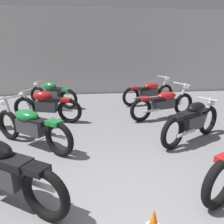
{
  "coord_description": "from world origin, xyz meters",
  "views": [
    {
      "loc": [
        -0.56,
        -1.67,
        1.89
      ],
      "look_at": [
        0.0,
        2.84,
        0.55
      ],
      "focal_mm": 33.6,
      "sensor_mm": 36.0,
      "label": 1
    }
  ],
  "objects_px": {
    "motorcycle_left_row_0": "(3,171)",
    "motorcycle_right_row_3": "(149,92)",
    "motorcycle_left_row_2": "(46,105)",
    "motorcycle_right_row_1": "(193,121)",
    "motorcycle_left_row_1": "(31,126)",
    "motorcycle_right_row_2": "(164,103)",
    "motorcycle_left_row_3": "(52,94)"
  },
  "relations": [
    {
      "from": "motorcycle_right_row_1",
      "to": "motorcycle_left_row_1",
      "type": "bearing_deg",
      "value": 177.98
    },
    {
      "from": "motorcycle_right_row_1",
      "to": "motorcycle_left_row_2",
      "type": "bearing_deg",
      "value": 152.88
    },
    {
      "from": "motorcycle_left_row_1",
      "to": "motorcycle_right_row_2",
      "type": "height_order",
      "value": "same"
    },
    {
      "from": "motorcycle_left_row_0",
      "to": "motorcycle_left_row_1",
      "type": "bearing_deg",
      "value": 92.29
    },
    {
      "from": "motorcycle_left_row_3",
      "to": "motorcycle_right_row_2",
      "type": "height_order",
      "value": "motorcycle_right_row_2"
    },
    {
      "from": "motorcycle_left_row_0",
      "to": "motorcycle_left_row_2",
      "type": "distance_m",
      "value": 3.24
    },
    {
      "from": "motorcycle_left_row_1",
      "to": "motorcycle_left_row_0",
      "type": "bearing_deg",
      "value": -87.71
    },
    {
      "from": "motorcycle_left_row_3",
      "to": "motorcycle_right_row_2",
      "type": "bearing_deg",
      "value": -26.92
    },
    {
      "from": "motorcycle_left_row_2",
      "to": "motorcycle_right_row_1",
      "type": "xyz_separation_m",
      "value": [
        3.31,
        -1.7,
        0.0
      ]
    },
    {
      "from": "motorcycle_right_row_2",
      "to": "motorcycle_right_row_3",
      "type": "relative_size",
      "value": 1.01
    },
    {
      "from": "motorcycle_left_row_3",
      "to": "motorcycle_right_row_3",
      "type": "distance_m",
      "value": 3.42
    },
    {
      "from": "motorcycle_right_row_2",
      "to": "motorcycle_left_row_0",
      "type": "bearing_deg",
      "value": -135.86
    },
    {
      "from": "motorcycle_left_row_0",
      "to": "motorcycle_left_row_2",
      "type": "bearing_deg",
      "value": 90.56
    },
    {
      "from": "motorcycle_right_row_1",
      "to": "motorcycle_right_row_2",
      "type": "height_order",
      "value": "motorcycle_right_row_2"
    },
    {
      "from": "motorcycle_left_row_2",
      "to": "motorcycle_left_row_3",
      "type": "height_order",
      "value": "same"
    },
    {
      "from": "motorcycle_left_row_2",
      "to": "motorcycle_right_row_3",
      "type": "bearing_deg",
      "value": 25.44
    },
    {
      "from": "motorcycle_left_row_1",
      "to": "motorcycle_right_row_1",
      "type": "distance_m",
      "value": 3.35
    },
    {
      "from": "motorcycle_left_row_2",
      "to": "motorcycle_right_row_1",
      "type": "height_order",
      "value": "same"
    },
    {
      "from": "motorcycle_left_row_1",
      "to": "motorcycle_right_row_2",
      "type": "distance_m",
      "value": 3.63
    },
    {
      "from": "motorcycle_left_row_0",
      "to": "motorcycle_right_row_1",
      "type": "bearing_deg",
      "value": 25.18
    },
    {
      "from": "motorcycle_left_row_2",
      "to": "motorcycle_right_row_1",
      "type": "bearing_deg",
      "value": -27.12
    },
    {
      "from": "motorcycle_left_row_2",
      "to": "motorcycle_right_row_1",
      "type": "distance_m",
      "value": 3.72
    },
    {
      "from": "motorcycle_left_row_0",
      "to": "motorcycle_right_row_3",
      "type": "relative_size",
      "value": 0.82
    },
    {
      "from": "motorcycle_left_row_0",
      "to": "motorcycle_right_row_1",
      "type": "distance_m",
      "value": 3.63
    },
    {
      "from": "motorcycle_left_row_0",
      "to": "motorcycle_right_row_2",
      "type": "xyz_separation_m",
      "value": [
        3.24,
        3.15,
        -0.01
      ]
    },
    {
      "from": "motorcycle_left_row_3",
      "to": "motorcycle_right_row_2",
      "type": "distance_m",
      "value": 3.75
    },
    {
      "from": "motorcycle_left_row_2",
      "to": "motorcycle_right_row_2",
      "type": "distance_m",
      "value": 3.28
    },
    {
      "from": "motorcycle_right_row_1",
      "to": "motorcycle_right_row_2",
      "type": "relative_size",
      "value": 0.84
    },
    {
      "from": "motorcycle_left_row_3",
      "to": "motorcycle_right_row_1",
      "type": "height_order",
      "value": "same"
    },
    {
      "from": "motorcycle_left_row_1",
      "to": "motorcycle_left_row_2",
      "type": "distance_m",
      "value": 1.58
    },
    {
      "from": "motorcycle_right_row_1",
      "to": "motorcycle_right_row_3",
      "type": "xyz_separation_m",
      "value": [
        0.04,
        3.29,
        -0.01
      ]
    },
    {
      "from": "motorcycle_left_row_1",
      "to": "motorcycle_left_row_3",
      "type": "xyz_separation_m",
      "value": [
        -0.03,
        3.18,
        0.01
      ]
    }
  ]
}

